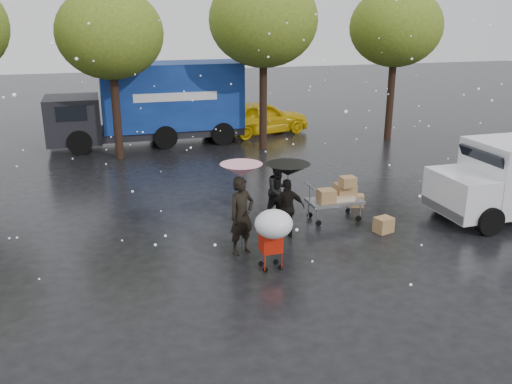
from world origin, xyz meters
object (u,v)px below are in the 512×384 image
object	(u,v)px
shopping_cart	(273,227)
blue_truck	(153,104)
person_pink	(242,216)
yellow_taxi	(260,117)
person_black	(287,208)
vendor_cart	(338,195)

from	to	relation	value
shopping_cart	blue_truck	bearing A→B (deg)	94.59
person_pink	yellow_taxi	world-z (taller)	person_pink
person_black	vendor_cart	bearing A→B (deg)	-153.16
shopping_cart	blue_truck	xyz separation A→B (m)	(-1.08, 13.49, 0.69)
vendor_cart	blue_truck	bearing A→B (deg)	109.22
person_black	yellow_taxi	size ratio (longest dim) A/B	0.33
shopping_cart	blue_truck	size ratio (longest dim) A/B	0.18
person_pink	blue_truck	bearing A→B (deg)	70.49
vendor_cart	person_black	bearing A→B (deg)	-156.59
person_black	vendor_cart	world-z (taller)	person_black
vendor_cart	shopping_cart	distance (m)	3.75
shopping_cart	yellow_taxi	bearing A→B (deg)	74.14
person_pink	blue_truck	xyz separation A→B (m)	(-0.68, 12.32, 0.81)
shopping_cart	person_pink	bearing A→B (deg)	108.82
person_pink	yellow_taxi	bearing A→B (deg)	48.48
person_pink	yellow_taxi	distance (m)	13.58
person_pink	person_black	bearing A→B (deg)	1.53
yellow_taxi	person_black	bearing A→B (deg)	152.84
person_pink	person_black	distance (m)	1.52
vendor_cart	blue_truck	world-z (taller)	blue_truck
person_black	shopping_cart	size ratio (longest dim) A/B	1.06
vendor_cart	shopping_cart	world-z (taller)	shopping_cart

